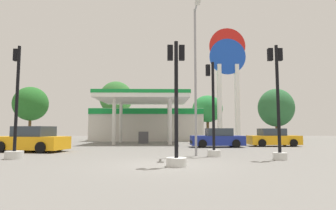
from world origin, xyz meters
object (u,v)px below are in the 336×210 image
tree_0 (31,104)px  car_2 (32,140)px  traffic_signal_2 (15,129)px  car_0 (217,139)px  station_pole_sign (228,70)px  corner_streetlamp (196,66)px  tree_2 (208,109)px  traffic_signal_3 (278,111)px  tree_1 (116,98)px  traffic_signal_0 (176,121)px  traffic_signal_1 (213,126)px  tree_3 (276,108)px  car_1 (273,138)px

tree_0 → car_2: bearing=-63.8°
traffic_signal_2 → tree_0: tree_0 is taller
car_0 → car_2: car_2 is taller
station_pole_sign → tree_0: 25.16m
car_2 → corner_streetlamp: corner_streetlamp is taller
tree_2 → traffic_signal_3: bearing=-92.1°
traffic_signal_2 → tree_1: tree_1 is taller
car_0 → traffic_signal_2: 13.43m
car_2 → traffic_signal_3: traffic_signal_3 is taller
traffic_signal_0 → car_2: bearing=141.8°
car_0 → traffic_signal_1: size_ratio=0.84×
car_2 → traffic_signal_0: bearing=-38.2°
traffic_signal_3 → car_0: bearing=97.0°
traffic_signal_3 → tree_3: tree_3 is taller
corner_streetlamp → station_pole_sign: bearing=70.2°
traffic_signal_1 → tree_1: 23.57m
car_2 → tree_0: tree_0 is taller
traffic_signal_2 → corner_streetlamp: (8.41, 1.03, 3.17)m
car_0 → car_1: 4.72m
traffic_signal_1 → tree_1: size_ratio=0.63×
traffic_signal_0 → car_0: bearing=71.1°
station_pole_sign → car_2: (-14.52, -11.01, -6.77)m
car_0 → tree_3: (10.62, 14.48, 3.48)m
station_pole_sign → car_0: station_pole_sign is taller
car_0 → traffic_signal_1: (-1.61, -7.02, 0.88)m
car_1 → car_2: car_2 is taller
car_1 → traffic_signal_1: bearing=-128.0°
traffic_signal_1 → traffic_signal_3: traffic_signal_3 is taller
car_0 → tree_0: bearing=145.0°
station_pole_sign → traffic_signal_2: size_ratio=2.27×
traffic_signal_1 → tree_0: 29.46m
car_2 → tree_0: (-9.24, 18.77, 3.92)m
station_pole_sign → car_1: (2.02, -6.08, -6.82)m
traffic_signal_0 → tree_0: size_ratio=0.68×
traffic_signal_3 → traffic_signal_0: bearing=-156.2°
traffic_signal_0 → traffic_signal_1: traffic_signal_1 is taller
traffic_signal_0 → tree_0: (-17.56, 25.33, 2.98)m
car_1 → corner_streetlamp: (-7.04, -7.84, 3.90)m
car_1 → tree_1: size_ratio=0.52×
corner_streetlamp → traffic_signal_1: bearing=-9.1°
tree_3 → corner_streetlamp: bearing=-121.4°
station_pole_sign → tree_1: (-12.75, 7.58, -2.10)m
car_1 → traffic_signal_1: (-6.23, -7.97, 0.88)m
traffic_signal_1 → tree_1: (-8.54, 21.63, 3.84)m
station_pole_sign → tree_3: size_ratio=1.80×
tree_2 → tree_0: bearing=-177.2°
tree_1 → traffic_signal_3: bearing=-64.1°
car_0 → car_2: (-11.92, -3.98, 0.05)m
station_pole_sign → car_1: station_pole_sign is taller
traffic_signal_0 → tree_3: bearing=60.4°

